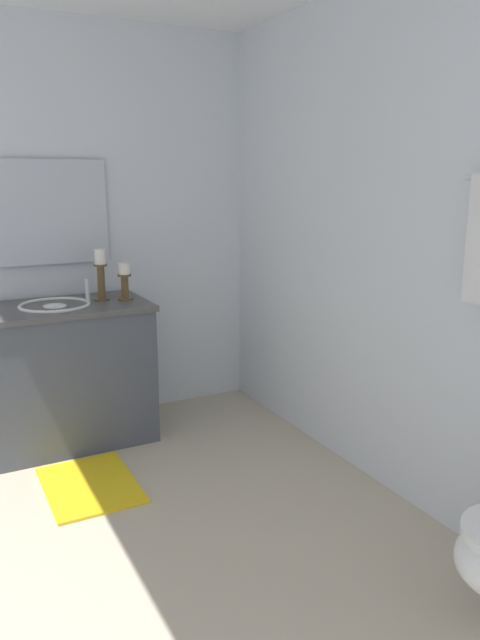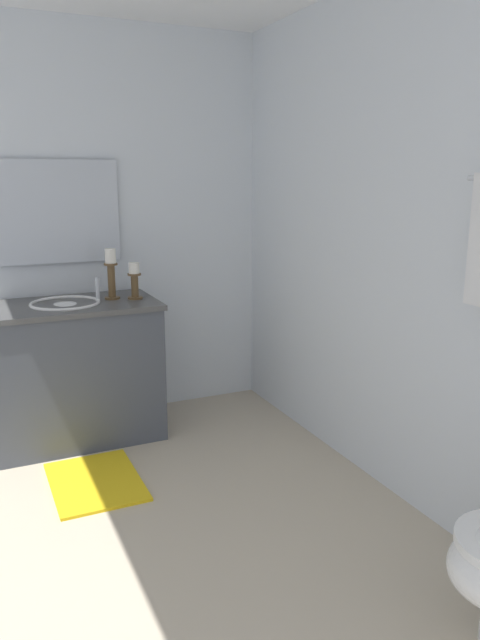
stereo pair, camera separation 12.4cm
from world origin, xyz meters
TOP-DOWN VIEW (x-y plane):
  - floor at (0.00, 0.00)m, footprint 3.14×2.25m
  - wall_back at (0.00, 1.13)m, footprint 3.14×0.04m
  - wall_left at (-1.57, 0.00)m, footprint 0.04×2.25m
  - vanity_cabinet at (-1.25, -0.24)m, footprint 0.58×1.05m
  - sink_basin at (-1.25, -0.23)m, footprint 0.40×0.40m
  - mirror at (-1.53, -0.24)m, footprint 0.02×0.80m
  - candle_holder_tall at (-1.22, 0.17)m, footprint 0.09×0.09m
  - candle_holder_short at (-1.27, 0.05)m, footprint 0.09×0.09m
  - bath_mat at (-0.62, -0.24)m, footprint 0.60×0.44m

SIDE VIEW (x-z plane):
  - floor at x=0.00m, z-range -0.02..0.00m
  - bath_mat at x=-0.62m, z-range 0.00..0.02m
  - vanity_cabinet at x=-1.25m, z-range 0.00..0.83m
  - sink_basin at x=-1.25m, z-range 0.67..0.91m
  - candle_holder_tall at x=-1.22m, z-range 0.83..1.05m
  - candle_holder_short at x=-1.27m, z-range 0.84..1.14m
  - wall_back at x=0.00m, z-range 0.00..2.45m
  - wall_left at x=-1.57m, z-range 0.00..2.45m
  - mirror at x=-1.53m, z-range 1.03..1.64m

